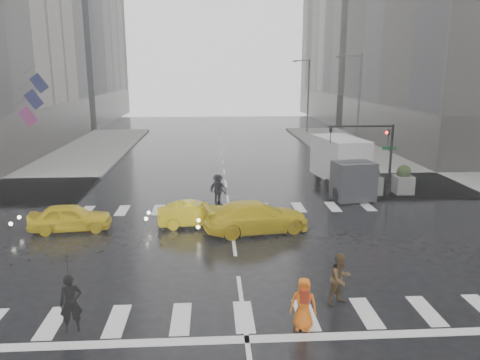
{
  "coord_description": "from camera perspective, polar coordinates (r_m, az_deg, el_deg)",
  "views": [
    {
      "loc": [
        -0.96,
        -19.51,
        7.69
      ],
      "look_at": [
        0.38,
        2.0,
        2.61
      ],
      "focal_mm": 35.0,
      "sensor_mm": 36.0,
      "label": 1
    }
  ],
  "objects": [
    {
      "name": "sidewalk_ne",
      "position": [
        42.97,
        24.96,
        1.81
      ],
      "size": [
        35.0,
        35.0,
        0.15
      ],
      "primitive_type": "cube",
      "color": "slate",
      "rests_on": "ground"
    },
    {
      "name": "planter_mid",
      "position": [
        30.2,
        15.79,
        -0.07
      ],
      "size": [
        1.1,
        1.1,
        1.8
      ],
      "color": "slate",
      "rests_on": "ground"
    },
    {
      "name": "planter_west",
      "position": [
        29.6,
        12.14,
        -0.13
      ],
      "size": [
        1.1,
        1.1,
        1.8
      ],
      "color": "slate",
      "rests_on": "ground"
    },
    {
      "name": "pedestrian_far_b",
      "position": [
        27.53,
        -2.69,
        -1.08
      ],
      "size": [
        1.27,
        1.21,
        1.75
      ],
      "primitive_type": "imported",
      "rotation": [
        0.0,
        0.0,
        2.45
      ],
      "color": "black",
      "rests_on": "ground"
    },
    {
      "name": "pedestrian_far_a",
      "position": [
        27.06,
        -2.68,
        -1.28
      ],
      "size": [
        1.23,
        1.04,
        1.8
      ],
      "primitive_type": "imported",
      "rotation": [
        0.0,
        0.0,
        2.69
      ],
      "color": "black",
      "rests_on": "ground"
    },
    {
      "name": "street_lamp_far",
      "position": [
        58.78,
        8.19,
        10.46
      ],
      "size": [
        2.15,
        0.22,
        9.0
      ],
      "color": "#59595B",
      "rests_on": "ground"
    },
    {
      "name": "traffic_signal_pole",
      "position": [
        29.61,
        16.2,
        4.05
      ],
      "size": [
        4.45,
        0.42,
        4.5
      ],
      "color": "black",
      "rests_on": "ground"
    },
    {
      "name": "street_lamp_near",
      "position": [
        39.43,
        14.08,
        8.89
      ],
      "size": [
        2.15,
        0.22,
        9.0
      ],
      "color": "#59595B",
      "rests_on": "ground"
    },
    {
      "name": "pedestrian_orange",
      "position": [
        14.69,
        7.74,
        -14.7
      ],
      "size": [
        0.91,
        0.71,
        1.65
      ],
      "rotation": [
        0.0,
        0.0,
        -0.25
      ],
      "color": "#DD5D0F",
      "rests_on": "ground"
    },
    {
      "name": "planter_east",
      "position": [
        30.92,
        19.3,
        -0.02
      ],
      "size": [
        1.1,
        1.1,
        1.8
      ],
      "color": "slate",
      "rests_on": "ground"
    },
    {
      "name": "taxi_mid",
      "position": [
        23.76,
        -5.54,
        -4.13
      ],
      "size": [
        3.85,
        1.73,
        1.22
      ],
      "primitive_type": "imported",
      "rotation": [
        0.0,
        0.0,
        1.69
      ],
      "color": "yellow",
      "rests_on": "ground"
    },
    {
      "name": "pedestrian_brown",
      "position": [
        16.33,
        12.16,
        -11.68
      ],
      "size": [
        1.08,
        1.0,
        1.77
      ],
      "primitive_type": "imported",
      "rotation": [
        0.0,
        0.0,
        0.5
      ],
      "color": "#4A341A",
      "rests_on": "ground"
    },
    {
      "name": "taxi_rear",
      "position": [
        22.77,
        2.0,
        -4.5
      ],
      "size": [
        4.87,
        2.97,
        1.49
      ],
      "primitive_type": "imported",
      "rotation": [
        0.0,
        0.0,
        1.78
      ],
      "color": "yellow",
      "rests_on": "ground"
    },
    {
      "name": "taxi_front",
      "position": [
        24.39,
        -19.98,
        -4.31
      ],
      "size": [
        4.05,
        1.99,
        1.33
      ],
      "primitive_type": "imported",
      "rotation": [
        0.0,
        0.0,
        1.68
      ],
      "color": "yellow",
      "rests_on": "ground"
    },
    {
      "name": "ground",
      "position": [
        20.99,
        -0.69,
        -8.22
      ],
      "size": [
        120.0,
        120.0,
        0.0
      ],
      "primitive_type": "plane",
      "color": "black",
      "rests_on": "ground"
    },
    {
      "name": "pedestrian_black",
      "position": [
        15.02,
        -20.13,
        -11.63
      ],
      "size": [
        1.18,
        1.19,
        2.43
      ],
      "rotation": [
        0.0,
        0.0,
        0.26
      ],
      "color": "black",
      "rests_on": "ground"
    },
    {
      "name": "flag_cluster",
      "position": [
        40.6,
        -24.24,
        9.23
      ],
      "size": [
        2.87,
        3.06,
        4.69
      ],
      "color": "#59595B",
      "rests_on": "ground"
    },
    {
      "name": "box_truck",
      "position": [
        30.79,
        12.47,
        1.91
      ],
      "size": [
        2.37,
        6.33,
        3.36
      ],
      "rotation": [
        0.0,
        0.0,
        0.16
      ],
      "color": "silver",
      "rests_on": "ground"
    },
    {
      "name": "road_markings",
      "position": [
        20.99,
        -0.69,
        -8.21
      ],
      "size": [
        18.0,
        48.0,
        0.01
      ],
      "primitive_type": null,
      "color": "silver",
      "rests_on": "ground"
    },
    {
      "name": "building_ne_far",
      "position": [
        81.69,
        19.0,
        18.62
      ],
      "size": [
        26.05,
        26.05,
        36.0
      ],
      "color": "#A39C8E",
      "rests_on": "ground"
    }
  ]
}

